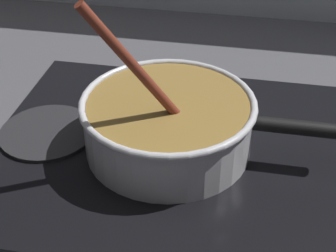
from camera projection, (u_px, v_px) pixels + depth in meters
name	position (u px, v px, depth m)	size (l,w,h in m)	color
hob_plate	(168.00, 151.00, 0.80)	(0.56, 0.48, 0.01)	black
burner_ring	(168.00, 146.00, 0.80)	(0.21, 0.21, 0.01)	#592D0C
spare_burner	(47.00, 132.00, 0.83)	(0.15, 0.15, 0.01)	#262628
cooking_pan	(169.00, 123.00, 0.77)	(0.38, 0.26, 0.27)	silver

